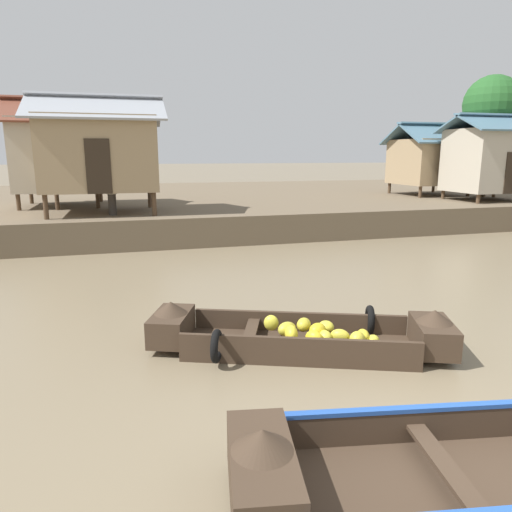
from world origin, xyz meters
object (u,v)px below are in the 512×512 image
Objects in this scene: banana_boat at (300,335)px; palm_tree_near at (492,105)px; stilt_house_left at (59,154)px; stilt_house_right at (490,159)px; vendor_person at (111,189)px; stilt_house_mid_left at (100,152)px; stilt_house_mid_right at (430,160)px.

banana_boat is 0.83× the size of palm_tree_near.
stilt_house_left reaches higher than stilt_house_right.
banana_boat is 2.95× the size of vendor_person.
stilt_house_mid_left is 1.18× the size of stilt_house_mid_right.
stilt_house_left is 0.74× the size of palm_tree_near.
stilt_house_mid_left is (1.72, -2.97, 0.05)m from stilt_house_left.
banana_boat is 11.13m from vendor_person.
stilt_house_left is 19.13m from stilt_house_right.
stilt_house_left is 3.44m from stilt_house_mid_left.
banana_boat is at bearing -70.22° from stilt_house_left.
vendor_person is (2.06, -3.79, -1.22)m from stilt_house_left.
banana_boat is 15.53m from stilt_house_left.
stilt_house_mid_right is at bearing 15.13° from vendor_person.
vendor_person is at bearing -61.46° from stilt_house_left.
stilt_house_mid_left is 0.78× the size of palm_tree_near.
stilt_house_left is at bearing 176.57° from palm_tree_near.
stilt_house_mid_right is 3.48m from stilt_house_right.
palm_tree_near reaches higher than stilt_house_right.
palm_tree_near is 18.61m from vendor_person.
stilt_house_right is 0.69× the size of palm_tree_near.
stilt_house_mid_left reaches higher than stilt_house_mid_right.
stilt_house_mid_left is at bearing -179.55° from stilt_house_right.
palm_tree_near is (14.98, 13.14, 5.29)m from banana_boat.
stilt_house_right reaches higher than banana_boat.
stilt_house_mid_right is at bearing 49.03° from banana_boat.
stilt_house_mid_right reaches higher than vendor_person.
stilt_house_mid_right is (18.09, 0.54, -0.35)m from stilt_house_left.
vendor_person is (-16.85, -0.96, -0.98)m from stilt_house_right.
stilt_house_mid_left is at bearing 106.81° from banana_boat.
stilt_house_right is (18.91, -2.84, -0.24)m from stilt_house_left.
stilt_house_mid_left is 18.65m from palm_tree_near.
vendor_person is at bearing 106.35° from banana_boat.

